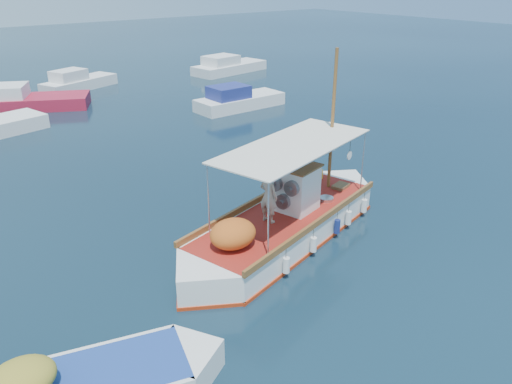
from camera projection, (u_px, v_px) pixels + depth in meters
ground at (268, 237)px, 17.27m from camera, size 160.00×160.00×0.00m
fishing_caique at (284, 224)px, 16.97m from camera, size 9.94×4.58×6.27m
bg_boat_n at (17, 101)px, 33.05m from camera, size 8.90×6.39×1.80m
bg_boat_ne at (238, 101)px, 33.15m from camera, size 6.14×2.30×1.80m
bg_boat_e at (228, 67)px, 44.73m from camera, size 7.40×3.70×1.80m
bg_boat_far_n at (78, 83)px, 38.44m from camera, size 6.35×4.07×1.80m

